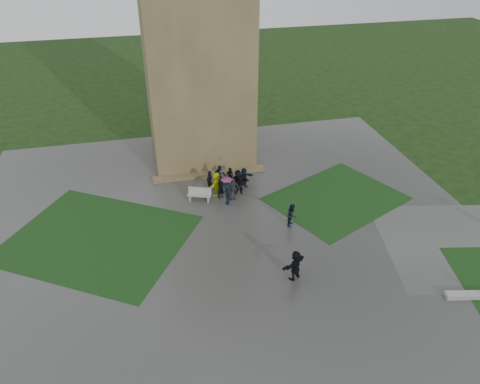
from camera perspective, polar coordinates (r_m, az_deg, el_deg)
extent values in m
plane|color=black|center=(28.97, -0.08, -8.07)|extent=(120.00, 120.00, 0.00)
cube|color=#383835|center=(30.49, -0.93, -5.72)|extent=(34.00, 34.00, 0.02)
cube|color=black|center=(31.85, -16.91, -5.44)|extent=(14.10, 13.46, 0.01)
cube|color=black|center=(35.19, 11.64, -0.78)|extent=(11.12, 10.15, 0.01)
cube|color=brown|center=(38.26, -5.42, 17.11)|extent=(8.00, 8.00, 18.00)
cube|color=brown|center=(37.51, -3.75, 2.22)|extent=(9.00, 0.80, 0.22)
cube|color=#A5A5A1|center=(34.08, -4.99, -0.35)|extent=(1.78, 1.09, 0.07)
cube|color=#A5A5A1|center=(34.37, -6.08, -0.64)|extent=(0.25, 0.46, 0.48)
cube|color=#A5A5A1|center=(34.09, -3.85, -0.81)|extent=(0.25, 0.46, 0.48)
cube|color=#A5A5A1|center=(34.16, -4.92, 0.24)|extent=(1.62, 0.66, 0.46)
imported|color=black|center=(34.92, -0.24, 1.38)|extent=(1.73, 0.84, 1.79)
imported|color=black|center=(35.40, 0.51, 1.71)|extent=(1.63, 1.21, 1.67)
imported|color=black|center=(35.92, -1.24, 1.99)|extent=(0.58, 0.43, 1.45)
imported|color=#3C3B40|center=(35.49, -2.22, 1.58)|extent=(0.52, 0.62, 1.46)
imported|color=black|center=(35.72, -2.47, 2.02)|extent=(1.15, 1.04, 1.72)
imported|color=black|center=(35.17, -3.72, 1.37)|extent=(0.60, 0.69, 1.61)
imported|color=#DFEB0D|center=(34.57, -2.88, 1.03)|extent=(1.37, 1.77, 1.82)
imported|color=black|center=(34.21, -2.36, 0.43)|extent=(0.68, 0.59, 1.56)
imported|color=black|center=(33.41, -1.62, -0.22)|extent=(0.89, 1.24, 1.73)
imported|color=#3C3B40|center=(34.01, -0.91, 0.43)|extent=(1.05, 0.64, 1.74)
imported|color=black|center=(34.59, 0.01, 0.80)|extent=(0.83, 0.64, 1.51)
imported|color=#C7529D|center=(32.87, -1.65, 1.32)|extent=(0.78, 0.78, 0.68)
imported|color=#542F81|center=(35.16, -2.51, 3.67)|extent=(0.87, 0.87, 0.80)
imported|color=black|center=(31.47, 6.37, -2.76)|extent=(0.82, 0.91, 1.62)
imported|color=black|center=(27.17, 6.77, -8.84)|extent=(1.84, 1.43, 1.89)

